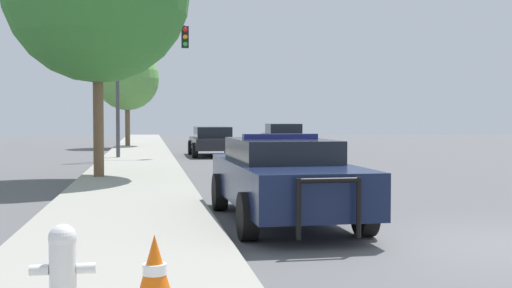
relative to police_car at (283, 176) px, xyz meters
name	(u,v)px	position (x,y,z in m)	size (l,w,h in m)	color
ground_plane	(488,245)	(2.42, -2.50, -0.78)	(110.00, 110.00, 0.00)	#565659
sidewalk_left	(117,253)	(-2.68, -2.50, -0.71)	(3.00, 110.00, 0.13)	#99968C
police_car	(283,176)	(0.00, 0.00, 0.00)	(2.10, 5.18, 1.51)	#141E3D
fire_hydrant	(63,265)	(-3.02, -5.10, -0.25)	(0.55, 0.24, 0.75)	white
traffic_light	(144,64)	(-2.39, 16.57, 3.27)	(3.04, 0.35, 5.65)	#424247
car_background_midblock	(212,140)	(0.67, 18.90, -0.05)	(2.03, 4.61, 1.36)	black
car_background_oncoming	(284,138)	(4.55, 21.11, -0.01)	(2.28, 4.79, 1.48)	#333856
tree_sidewalk_far	(127,79)	(-3.43, 27.80, 3.29)	(3.73, 3.73, 5.81)	brown
traffic_cone	(155,273)	(-2.24, -5.26, -0.31)	(0.37, 0.37, 0.67)	orange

